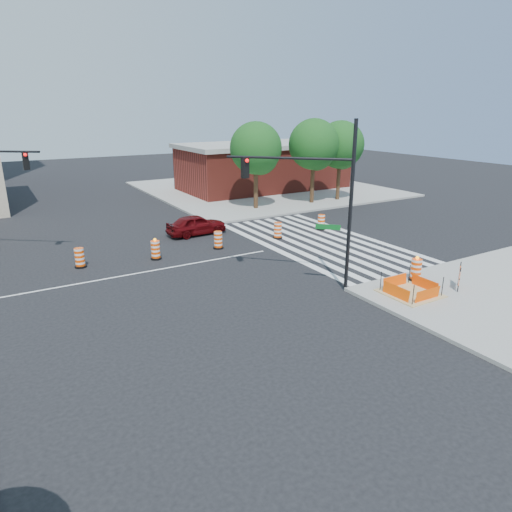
% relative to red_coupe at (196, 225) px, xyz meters
% --- Properties ---
extents(ground, '(120.00, 120.00, 0.00)m').
position_rel_red_coupe_xyz_m(ground, '(-5.15, -5.29, -0.66)').
color(ground, black).
rests_on(ground, ground).
extents(sidewalk_ne, '(22.00, 22.00, 0.15)m').
position_rel_red_coupe_xyz_m(sidewalk_ne, '(12.85, 12.71, -0.59)').
color(sidewalk_ne, gray).
rests_on(sidewalk_ne, ground).
extents(crosswalk_east, '(6.75, 13.50, 0.01)m').
position_rel_red_coupe_xyz_m(crosswalk_east, '(5.80, -5.29, -0.66)').
color(crosswalk_east, silver).
rests_on(crosswalk_east, ground).
extents(lane_centerline, '(14.00, 0.12, 0.01)m').
position_rel_red_coupe_xyz_m(lane_centerline, '(-5.15, -5.29, -0.66)').
color(lane_centerline, silver).
rests_on(lane_centerline, ground).
extents(excavation_pit, '(2.20, 2.20, 0.90)m').
position_rel_red_coupe_xyz_m(excavation_pit, '(3.85, -14.29, -0.44)').
color(excavation_pit, tan).
rests_on(excavation_pit, ground).
extents(brick_storefront, '(16.50, 8.50, 4.60)m').
position_rel_red_coupe_xyz_m(brick_storefront, '(12.85, 12.71, 1.66)').
color(brick_storefront, maroon).
rests_on(brick_storefront, ground).
extents(red_coupe, '(3.98, 1.81, 1.32)m').
position_rel_red_coupe_xyz_m(red_coupe, '(0.00, 0.00, 0.00)').
color(red_coupe, '#520709').
rests_on(red_coupe, ground).
extents(signal_pole_se, '(4.05, 3.94, 7.31)m').
position_rel_red_coupe_xyz_m(signal_pole_se, '(0.87, -11.18, 3.83)').
color(signal_pole_se, black).
rests_on(signal_pole_se, ground).
extents(pit_drum, '(0.61, 0.61, 1.19)m').
position_rel_red_coupe_xyz_m(pit_drum, '(5.33, -13.26, -0.02)').
color(pit_drum, black).
rests_on(pit_drum, ground).
extents(barricade, '(0.80, 0.59, 1.12)m').
position_rel_red_coupe_xyz_m(barricade, '(6.18, -14.94, 0.10)').
color(barricade, '#FF4A05').
rests_on(barricade, ground).
extents(tree_north_c, '(4.08, 4.07, 6.93)m').
position_rel_red_coupe_xyz_m(tree_north_c, '(7.29, 4.72, 3.98)').
color(tree_north_c, '#382314').
rests_on(tree_north_c, ground).
extents(tree_north_d, '(4.18, 4.18, 7.11)m').
position_rel_red_coupe_xyz_m(tree_north_d, '(12.58, 4.25, 4.11)').
color(tree_north_d, '#382314').
rests_on(tree_north_d, ground).
extents(tree_north_e, '(4.06, 4.06, 6.91)m').
position_rel_red_coupe_xyz_m(tree_north_e, '(15.40, 4.20, 3.98)').
color(tree_north_e, '#382314').
rests_on(tree_north_e, ground).
extents(median_drum_2, '(0.60, 0.60, 1.02)m').
position_rel_red_coupe_xyz_m(median_drum_2, '(-7.76, -2.89, -0.18)').
color(median_drum_2, black).
rests_on(median_drum_2, ground).
extents(median_drum_3, '(0.60, 0.60, 1.18)m').
position_rel_red_coupe_xyz_m(median_drum_3, '(-3.95, -3.57, -0.17)').
color(median_drum_3, black).
rests_on(median_drum_3, ground).
extents(median_drum_4, '(0.60, 0.60, 1.02)m').
position_rel_red_coupe_xyz_m(median_drum_4, '(-0.15, -3.51, -0.18)').
color(median_drum_4, black).
rests_on(median_drum_4, ground).
extents(median_drum_5, '(0.60, 0.60, 1.02)m').
position_rel_red_coupe_xyz_m(median_drum_5, '(4.04, -3.46, -0.18)').
color(median_drum_5, black).
rests_on(median_drum_5, ground).
extents(median_drum_6, '(0.60, 0.60, 1.02)m').
position_rel_red_coupe_xyz_m(median_drum_6, '(7.80, -3.08, -0.18)').
color(median_drum_6, black).
rests_on(median_drum_6, ground).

